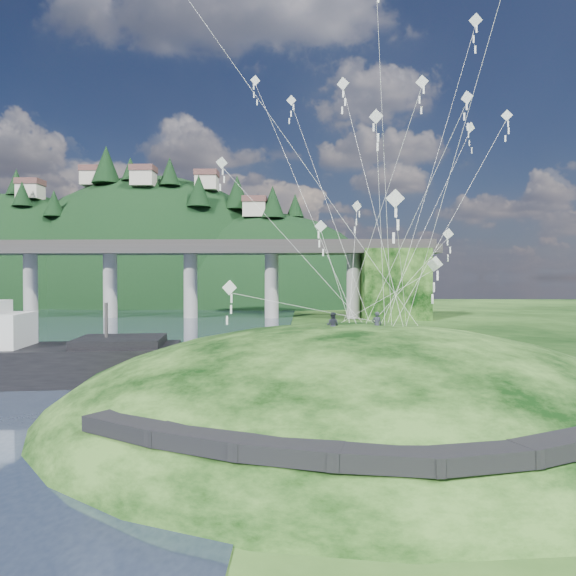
{
  "coord_description": "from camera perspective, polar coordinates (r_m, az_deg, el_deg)",
  "views": [
    {
      "loc": [
        4.98,
        -27.14,
        7.65
      ],
      "look_at": [
        4.0,
        6.0,
        7.0
      ],
      "focal_mm": 32.0,
      "sensor_mm": 36.0,
      "label": 1
    }
  ],
  "objects": [
    {
      "name": "kite_swarm",
      "position": [
        31.17,
        9.2,
        17.5
      ],
      "size": [
        20.69,
        14.47,
        20.26
      ],
      "color": "silver",
      "rests_on": "ground"
    },
    {
      "name": "wooden_dock",
      "position": [
        35.28,
        -10.67,
        -10.79
      ],
      "size": [
        12.11,
        3.32,
        0.86
      ],
      "color": "#342715",
      "rests_on": "ground"
    },
    {
      "name": "footpath",
      "position": [
        18.43,
        9.76,
        -16.46
      ],
      "size": [
        22.29,
        5.84,
        0.83
      ],
      "color": "black",
      "rests_on": "ground"
    },
    {
      "name": "bridge",
      "position": [
        102.18,
        -16.24,
        2.23
      ],
      "size": [
        160.0,
        11.0,
        15.0
      ],
      "color": "#2D2B2B",
      "rests_on": "ground"
    },
    {
      "name": "far_ridge",
      "position": [
        157.73,
        -16.3,
        -4.42
      ],
      "size": [
        153.0,
        70.0,
        94.5
      ],
      "color": "black",
      "rests_on": "ground"
    },
    {
      "name": "work_barge",
      "position": [
        42.42,
        -28.2,
        -6.7
      ],
      "size": [
        23.11,
        9.14,
        7.87
      ],
      "color": "black",
      "rests_on": "ground"
    },
    {
      "name": "grass_hill",
      "position": [
        30.69,
        7.57,
        -16.23
      ],
      "size": [
        36.0,
        32.0,
        13.0
      ],
      "color": "black",
      "rests_on": "ground"
    },
    {
      "name": "kite_flyers",
      "position": [
        29.09,
        6.57,
        -2.66
      ],
      "size": [
        3.25,
        0.95,
        1.51
      ],
      "color": "#262933",
      "rests_on": "ground"
    },
    {
      "name": "ground",
      "position": [
        28.63,
        -8.66,
        -14.38
      ],
      "size": [
        320.0,
        320.0,
        0.0
      ],
      "primitive_type": "plane",
      "color": "black",
      "rests_on": "ground"
    }
  ]
}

